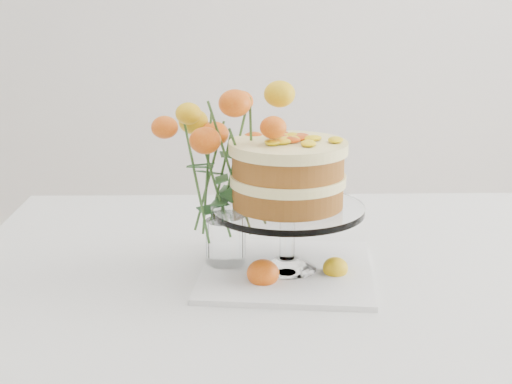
% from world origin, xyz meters
% --- Properties ---
extents(table, '(1.43, 0.93, 0.76)m').
position_xyz_m(table, '(0.00, 0.00, 0.67)').
color(table, tan).
rests_on(table, ground).
extents(napkin, '(0.33, 0.33, 0.01)m').
position_xyz_m(napkin, '(-0.11, -0.05, 0.76)').
color(napkin, white).
rests_on(napkin, table).
extents(cake_stand, '(0.27, 0.27, 0.24)m').
position_xyz_m(cake_stand, '(-0.11, -0.05, 0.93)').
color(cake_stand, white).
rests_on(cake_stand, napkin).
extents(rose_vase, '(0.25, 0.25, 0.36)m').
position_xyz_m(rose_vase, '(-0.22, -0.02, 0.97)').
color(rose_vase, white).
rests_on(rose_vase, table).
extents(loose_rose_near, '(0.08, 0.04, 0.04)m').
position_xyz_m(loose_rose_near, '(-0.03, -0.08, 0.77)').
color(loose_rose_near, yellow).
rests_on(loose_rose_near, table).
extents(loose_rose_far, '(0.10, 0.06, 0.05)m').
position_xyz_m(loose_rose_far, '(-0.16, -0.11, 0.78)').
color(loose_rose_far, '#D9490A').
rests_on(loose_rose_far, table).
extents(stray_petal_a, '(0.03, 0.02, 0.00)m').
position_xyz_m(stray_petal_a, '(-0.12, -0.10, 0.76)').
color(stray_petal_a, yellow).
rests_on(stray_petal_a, table).
extents(stray_petal_b, '(0.03, 0.02, 0.00)m').
position_xyz_m(stray_petal_b, '(-0.02, -0.14, 0.76)').
color(stray_petal_b, yellow).
rests_on(stray_petal_b, table).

